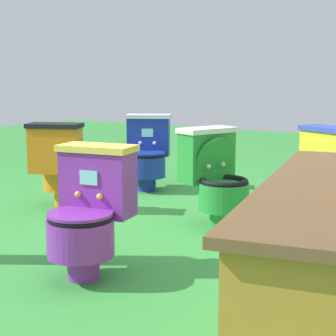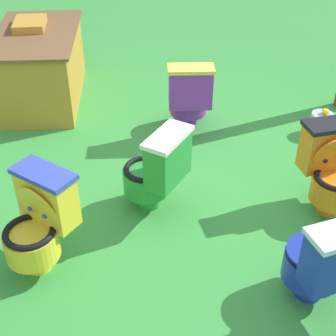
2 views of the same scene
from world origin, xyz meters
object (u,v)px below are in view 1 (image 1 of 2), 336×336
at_px(toilet_purple, 89,211).
at_px(toilet_blue, 147,152).
at_px(toilet_orange, 61,164).
at_px(toilet_green, 216,176).
at_px(toilet_yellow, 336,171).

relative_size(toilet_purple, toilet_blue, 1.00).
xyz_separation_m(toilet_blue, toilet_orange, (1.01, -0.20, 0.00)).
xyz_separation_m(toilet_green, toilet_orange, (0.19, -1.35, 0.00)).
distance_m(toilet_purple, toilet_green, 1.29).
relative_size(toilet_blue, toilet_orange, 1.00).
height_order(toilet_green, toilet_yellow, same).
bearing_deg(toilet_blue, toilet_orange, 52.28).
distance_m(toilet_blue, toilet_yellow, 1.86).
xyz_separation_m(toilet_blue, toilet_yellow, (0.14, 1.86, 0.00)).
xyz_separation_m(toilet_purple, toilet_yellow, (-1.96, 0.85, 0.00)).
bearing_deg(toilet_yellow, toilet_green, -109.10).
distance_m(toilet_green, toilet_orange, 1.37).
relative_size(toilet_green, toilet_orange, 1.00).
bearing_deg(toilet_purple, toilet_yellow, -122.49).
distance_m(toilet_yellow, toilet_orange, 2.23).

